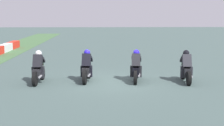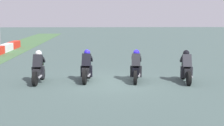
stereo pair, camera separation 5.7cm
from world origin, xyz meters
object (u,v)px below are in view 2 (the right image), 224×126
object	(u,v)px
rider_lane_b	(136,68)
rider_lane_d	(39,69)
rider_lane_a	(186,69)
rider_lane_c	(87,68)

from	to	relation	value
rider_lane_b	rider_lane_d	distance (m)	4.57
rider_lane_d	rider_lane_a	bearing A→B (deg)	-88.47
rider_lane_a	rider_lane_c	world-z (taller)	same
rider_lane_b	rider_lane_c	distance (m)	2.34
rider_lane_b	rider_lane_d	xyz separation A→B (m)	(-0.16, 4.56, 0.00)
rider_lane_d	rider_lane_b	bearing A→B (deg)	-85.40
rider_lane_a	rider_lane_c	bearing A→B (deg)	89.84
rider_lane_c	rider_lane_d	xyz separation A→B (m)	(-0.25, 2.23, 0.00)
rider_lane_b	rider_lane_d	world-z (taller)	same
rider_lane_b	rider_lane_a	bearing A→B (deg)	-88.49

